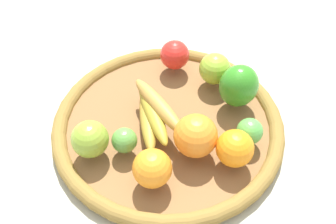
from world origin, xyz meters
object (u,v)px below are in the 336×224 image
(lime_1, at_px, (125,141))
(apple_0, at_px, (90,139))
(apple_1, at_px, (175,55))
(banana_bunch, at_px, (153,112))
(orange_1, at_px, (235,148))
(apple_2, at_px, (215,69))
(lime_0, at_px, (250,131))
(orange_2, at_px, (196,136))
(bell_pepper, at_px, (239,86))
(orange_0, at_px, (152,168))

(lime_1, relative_size, apple_0, 0.69)
(apple_1, relative_size, apple_0, 0.94)
(banana_bunch, height_order, orange_1, orange_1)
(orange_1, bearing_deg, apple_2, -127.67)
(lime_0, xyz_separation_m, orange_2, (0.09, -0.05, 0.02))
(lime_0, xyz_separation_m, bell_pepper, (-0.06, -0.08, 0.02))
(apple_1, distance_m, apple_0, 0.29)
(apple_0, bearing_deg, lime_0, 142.41)
(orange_2, height_order, orange_1, orange_2)
(apple_1, relative_size, bell_pepper, 0.70)
(lime_0, height_order, orange_1, orange_1)
(bell_pepper, relative_size, apple_0, 1.34)
(orange_1, xyz_separation_m, apple_2, (-0.13, -0.17, -0.00))
(banana_bunch, bearing_deg, apple_1, -147.36)
(lime_0, relative_size, orange_2, 0.62)
(banana_bunch, bearing_deg, apple_0, -10.17)
(banana_bunch, distance_m, orange_1, 0.18)
(lime_0, bearing_deg, apple_1, -99.82)
(apple_0, bearing_deg, bell_pepper, 161.34)
(bell_pepper, height_order, orange_0, bell_pepper)
(orange_2, relative_size, orange_0, 1.18)
(lime_0, relative_size, banana_bunch, 0.29)
(orange_0, bearing_deg, apple_1, -140.55)
(apple_0, bearing_deg, orange_0, 108.39)
(banana_bunch, height_order, apple_2, apple_2)
(lime_0, bearing_deg, banana_bunch, -56.67)
(orange_0, relative_size, apple_0, 1.00)
(orange_1, bearing_deg, lime_1, -49.73)
(bell_pepper, bearing_deg, lime_0, -105.48)
(apple_2, bearing_deg, apple_1, -72.10)
(bell_pepper, height_order, apple_0, bell_pepper)
(banana_bunch, bearing_deg, lime_0, 123.33)
(lime_1, bearing_deg, apple_0, -39.45)
(orange_1, distance_m, apple_2, 0.22)
(bell_pepper, relative_size, apple_2, 1.37)
(banana_bunch, relative_size, orange_0, 2.53)
(lime_1, height_order, banana_bunch, banana_bunch)
(orange_1, xyz_separation_m, orange_0, (0.14, -0.07, 0.00))
(lime_1, distance_m, apple_2, 0.26)
(orange_2, bearing_deg, lime_1, -42.97)
(apple_1, bearing_deg, orange_1, 69.03)
(lime_0, relative_size, orange_1, 0.73)
(lime_0, relative_size, apple_0, 0.73)
(apple_1, bearing_deg, orange_0, 39.45)
(lime_1, relative_size, orange_2, 0.59)
(orange_2, xyz_separation_m, banana_bunch, (0.01, -0.10, -0.01))
(orange_2, distance_m, banana_bunch, 0.11)
(orange_0, distance_m, apple_2, 0.29)
(bell_pepper, bearing_deg, banana_bunch, 175.96)
(orange_2, bearing_deg, apple_2, -147.59)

